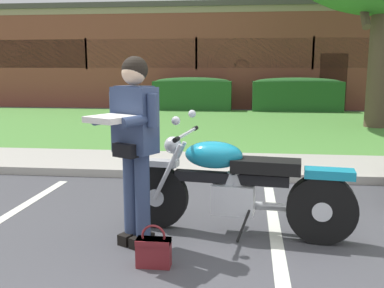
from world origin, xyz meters
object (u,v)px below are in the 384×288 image
(motorcycle, at_px, (245,187))
(hedge_center_left, at_px, (297,94))
(rider_person, at_px, (134,136))
(handbag, at_px, (154,250))
(hedge_left, at_px, (193,93))
(brick_building, at_px, (208,58))

(motorcycle, bearing_deg, hedge_center_left, 80.69)
(rider_person, distance_m, handbag, 1.00)
(hedge_left, bearing_deg, hedge_center_left, 0.00)
(hedge_left, height_order, hedge_center_left, same)
(brick_building, bearing_deg, hedge_center_left, -60.91)
(hedge_center_left, bearing_deg, hedge_left, 180.00)
(hedge_left, height_order, brick_building, brick_building)
(rider_person, height_order, brick_building, brick_building)
(motorcycle, xyz_separation_m, handbag, (-0.74, -0.77, -0.34))
(hedge_left, xyz_separation_m, hedge_center_left, (3.73, 0.00, 0.00))
(motorcycle, distance_m, handbag, 1.12)
(hedge_center_left, bearing_deg, handbag, -102.03)
(hedge_left, bearing_deg, handbag, -85.06)
(handbag, distance_m, hedge_left, 12.53)
(motorcycle, relative_size, hedge_center_left, 0.72)
(motorcycle, height_order, hedge_left, hedge_left)
(hedge_center_left, distance_m, brick_building, 7.72)
(rider_person, relative_size, handbag, 4.74)
(motorcycle, distance_m, hedge_left, 11.84)
(rider_person, bearing_deg, hedge_left, 93.91)
(brick_building, bearing_deg, rider_person, -87.60)
(motorcycle, xyz_separation_m, hedge_center_left, (1.92, 11.70, 0.17))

